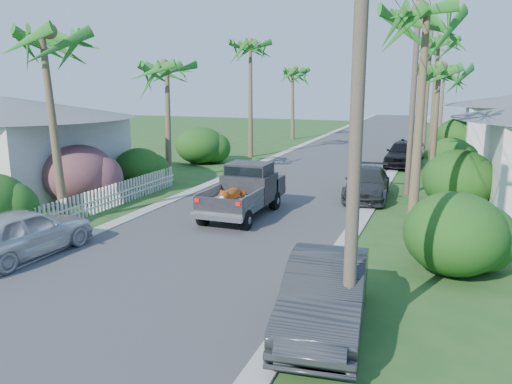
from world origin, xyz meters
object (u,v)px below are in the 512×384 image
at_px(pickup_truck, 247,189).
at_px(house_left, 6,148).
at_px(parked_car_rm, 367,184).
at_px(palm_r_c, 439,40).
at_px(palm_l_a, 45,33).
at_px(palm_r_a, 427,12).
at_px(palm_r_b, 439,68).
at_px(utility_pole_b, 413,97).
at_px(parked_car_rn, 325,294).
at_px(parked_car_rd, 409,147).
at_px(utility_pole_a, 357,118).
at_px(palm_l_d, 293,70).
at_px(utility_pole_d, 434,89).
at_px(parked_car_ln, 22,233).
at_px(palm_r_d, 445,67).
at_px(parked_car_rf, 403,154).
at_px(palm_l_b, 166,65).
at_px(palm_l_c, 250,43).
at_px(utility_pole_c, 427,92).

xyz_separation_m(pickup_truck, house_left, (-12.77, 0.04, 1.11)).
height_order(parked_car_rm, palm_r_c, palm_r_c).
distance_m(palm_l_a, palm_r_a, 12.86).
relative_size(palm_r_b, utility_pole_b, 0.80).
relative_size(parked_car_rn, parked_car_rd, 1.02).
xyz_separation_m(palm_l_a, utility_pole_a, (11.80, -5.00, -2.33)).
distance_m(palm_l_d, utility_pole_d, 15.19).
xyz_separation_m(parked_car_rd, utility_pole_b, (0.94, -13.73, 3.96)).
bearing_deg(palm_r_a, palm_r_c, 90.29).
xyz_separation_m(pickup_truck, parked_car_ln, (-4.41, -7.29, -0.24)).
bearing_deg(palm_l_d, palm_l_a, -89.45).
bearing_deg(parked_car_ln, palm_r_d, -100.72).
height_order(parked_car_rf, palm_l_a, palm_l_a).
distance_m(palm_l_b, house_left, 8.92).
relative_size(parked_car_rf, palm_r_c, 0.52).
height_order(palm_r_b, utility_pole_a, utility_pole_a).
distance_m(parked_car_rn, palm_l_d, 37.71).
distance_m(parked_car_ln, house_left, 11.20).
relative_size(parked_car_rn, palm_l_d, 0.61).
relative_size(palm_l_a, palm_r_a, 0.94).
bearing_deg(utility_pole_a, palm_l_d, 108.58).
distance_m(parked_car_rd, palm_l_c, 13.74).
relative_size(utility_pole_b, utility_pole_c, 1.00).
distance_m(parked_car_ln, palm_l_b, 13.62).
bearing_deg(palm_l_a, pickup_truck, 33.54).
bearing_deg(parked_car_ln, parked_car_rn, 178.02).
height_order(palm_l_d, utility_pole_d, utility_pole_d).
bearing_deg(palm_r_c, utility_pole_c, 106.70).
bearing_deg(utility_pole_c, palm_r_d, 85.71).
bearing_deg(utility_pole_a, palm_l_c, 115.80).
relative_size(pickup_truck, palm_l_c, 0.56).
relative_size(parked_car_rm, house_left, 0.53).
distance_m(house_left, utility_pole_a, 20.81).
xyz_separation_m(parked_car_rm, palm_l_b, (-10.72, 0.47, 5.46)).
distance_m(parked_car_rm, palm_r_a, 9.04).
bearing_deg(parked_car_ln, utility_pole_d, -98.57).
height_order(parked_car_rf, utility_pole_d, utility_pole_d).
xyz_separation_m(parked_car_rd, palm_l_c, (-10.66, -4.73, 7.27)).
xyz_separation_m(parked_car_rm, utility_pole_a, (1.68, -13.53, 3.91)).
xyz_separation_m(palm_r_b, utility_pole_b, (-1.00, -2.00, -1.35)).
relative_size(parked_car_rn, palm_r_b, 0.66).
height_order(parked_car_ln, utility_pole_c, utility_pole_c).
xyz_separation_m(parked_car_rf, palm_l_a, (-10.88, -18.47, 6.11)).
xyz_separation_m(parked_car_rd, house_left, (-17.66, -19.73, 1.48)).
bearing_deg(palm_l_d, pickup_truck, -76.95).
height_order(palm_l_a, palm_l_c, palm_l_c).
relative_size(pickup_truck, parked_car_rf, 1.06).
distance_m(parked_car_rn, palm_r_c, 28.45).
xyz_separation_m(palm_l_a, palm_r_d, (12.70, 37.00, -0.20)).
height_order(pickup_truck, parked_car_rn, pickup_truck).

